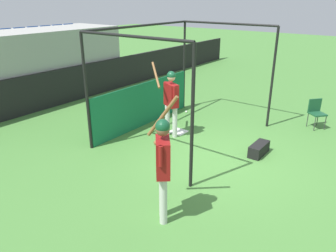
# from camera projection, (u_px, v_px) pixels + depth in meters

# --- Properties ---
(ground_plane) EXTENTS (60.00, 60.00, 0.00)m
(ground_plane) POSITION_uv_depth(u_px,v_px,m) (220.00, 160.00, 7.69)
(ground_plane) COLOR #477F38
(outfield_wall) EXTENTS (24.00, 0.12, 1.25)m
(outfield_wall) POSITION_uv_depth(u_px,v_px,m) (49.00, 90.00, 11.16)
(outfield_wall) COLOR black
(outfield_wall) RESTS_ON ground
(bleacher_section) EXTENTS (7.05, 2.40, 2.53)m
(bleacher_section) POSITION_uv_depth(u_px,v_px,m) (25.00, 67.00, 11.63)
(bleacher_section) COLOR #9E9E99
(bleacher_section) RESTS_ON ground
(batting_cage) EXTENTS (4.20, 3.07, 2.89)m
(batting_cage) POSITION_uv_depth(u_px,v_px,m) (157.00, 89.00, 9.16)
(batting_cage) COLOR black
(batting_cage) RESTS_ON ground
(home_plate) EXTENTS (0.44, 0.44, 0.02)m
(home_plate) POSITION_uv_depth(u_px,v_px,m) (178.00, 132.00, 9.30)
(home_plate) COLOR white
(home_plate) RESTS_ON ground
(player_batter) EXTENTS (0.61, 0.98, 1.96)m
(player_batter) POSITION_uv_depth(u_px,v_px,m) (171.00, 97.00, 8.65)
(player_batter) COLOR silver
(player_batter) RESTS_ON ground
(player_waiting) EXTENTS (0.65, 0.74, 2.13)m
(player_waiting) POSITION_uv_depth(u_px,v_px,m) (163.00, 161.00, 5.26)
(player_waiting) COLOR silver
(player_waiting) RESTS_ON ground
(folding_chair) EXTENTS (0.56, 0.56, 0.84)m
(folding_chair) POSITION_uv_depth(u_px,v_px,m) (316.00, 110.00, 9.46)
(folding_chair) COLOR #194C2D
(folding_chair) RESTS_ON ground
(equipment_bag) EXTENTS (0.70, 0.28, 0.28)m
(equipment_bag) POSITION_uv_depth(u_px,v_px,m) (259.00, 149.00, 7.93)
(equipment_bag) COLOR black
(equipment_bag) RESTS_ON ground
(baseball) EXTENTS (0.07, 0.07, 0.07)m
(baseball) POSITION_uv_depth(u_px,v_px,m) (186.00, 112.00, 10.82)
(baseball) COLOR white
(baseball) RESTS_ON ground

